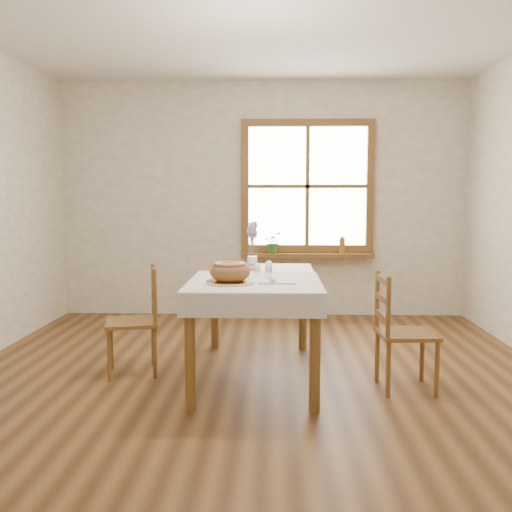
{
  "coord_description": "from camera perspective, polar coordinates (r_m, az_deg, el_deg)",
  "views": [
    {
      "loc": [
        0.13,
        -3.9,
        1.34
      ],
      "look_at": [
        0.0,
        0.3,
        0.9
      ],
      "focal_mm": 40.0,
      "sensor_mm": 36.0,
      "label": 1
    }
  ],
  "objects": [
    {
      "name": "egg_napkin",
      "position": [
        3.88,
        2.22,
        -2.53
      ],
      "size": [
        0.27,
        0.23,
        0.01
      ],
      "primitive_type": "cube",
      "rotation": [
        0.0,
        0.0,
        -0.05
      ],
      "color": "silver",
      "rests_on": "table_linen"
    },
    {
      "name": "salt_shaker",
      "position": [
        4.28,
        0.17,
        -1.26
      ],
      "size": [
        0.06,
        0.06,
        0.08
      ],
      "primitive_type": "cylinder",
      "rotation": [
        0.0,
        0.0,
        0.35
      ],
      "color": "white",
      "rests_on": "table_linen"
    },
    {
      "name": "chair_left",
      "position": [
        4.43,
        -12.33,
        -6.33
      ],
      "size": [
        0.48,
        0.46,
        0.81
      ],
      "primitive_type": null,
      "rotation": [
        0.0,
        0.0,
        -1.33
      ],
      "color": "brown",
      "rests_on": "ground"
    },
    {
      "name": "potted_plant",
      "position": [
        6.32,
        1.76,
        1.15
      ],
      "size": [
        0.24,
        0.26,
        0.18
      ],
      "primitive_type": "imported",
      "rotation": [
        0.0,
        0.0,
        -0.14
      ],
      "color": "#346C2B",
      "rests_on": "window_sill"
    },
    {
      "name": "dining_table",
      "position": [
        4.26,
        0.0,
        -3.15
      ],
      "size": [
        0.9,
        1.6,
        0.75
      ],
      "color": "brown",
      "rests_on": "ground"
    },
    {
      "name": "window",
      "position": [
        6.38,
        5.15,
        6.95
      ],
      "size": [
        1.46,
        0.08,
        1.46
      ],
      "color": "brown",
      "rests_on": "ground"
    },
    {
      "name": "amber_bottle",
      "position": [
        6.37,
        8.61,
        1.12
      ],
      "size": [
        0.08,
        0.08,
        0.18
      ],
      "primitive_type": "cylinder",
      "rotation": [
        0.0,
        0.0,
        -0.35
      ],
      "color": "#9B581C",
      "rests_on": "window_sill"
    },
    {
      "name": "pepper_shaker",
      "position": [
        4.22,
        1.27,
        -1.2
      ],
      "size": [
        0.06,
        0.06,
        0.11
      ],
      "primitive_type": "cylinder",
      "rotation": [
        0.0,
        0.0,
        -0.18
      ],
      "color": "white",
      "rests_on": "table_linen"
    },
    {
      "name": "bread_loaf",
      "position": [
        3.81,
        -2.62,
        -1.4
      ],
      "size": [
        0.27,
        0.27,
        0.15
      ],
      "primitive_type": "ellipsoid",
      "color": "brown",
      "rests_on": "bread_plate"
    },
    {
      "name": "table_linen",
      "position": [
        3.94,
        -0.14,
        -2.56
      ],
      "size": [
        0.91,
        0.99,
        0.01
      ],
      "primitive_type": "cube",
      "color": "silver",
      "rests_on": "dining_table"
    },
    {
      "name": "flower_vase",
      "position": [
        4.67,
        -0.37,
        -0.7
      ],
      "size": [
        0.11,
        0.11,
        0.09
      ],
      "primitive_type": "cylinder",
      "rotation": [
        0.0,
        0.0,
        0.31
      ],
      "color": "white",
      "rests_on": "dining_table"
    },
    {
      "name": "lavender_bouquet",
      "position": [
        4.65,
        -0.37,
        1.59
      ],
      "size": [
        0.15,
        0.15,
        0.28
      ],
      "primitive_type": null,
      "color": "#7E60AA",
      "rests_on": "flower_vase"
    },
    {
      "name": "room_walls",
      "position": [
        3.92,
        -0.14,
        11.35
      ],
      "size": [
        4.6,
        5.1,
        2.65
      ],
      "color": "white",
      "rests_on": "ground"
    },
    {
      "name": "ground",
      "position": [
        4.13,
        -0.14,
        -12.97
      ],
      "size": [
        5.0,
        5.0,
        0.0
      ],
      "primitive_type": "plane",
      "color": "brown",
      "rests_on": "ground"
    },
    {
      "name": "eggs",
      "position": [
        3.88,
        2.22,
        -2.13
      ],
      "size": [
        0.21,
        0.19,
        0.04
      ],
      "primitive_type": null,
      "rotation": [
        0.0,
        0.0,
        -0.05
      ],
      "color": "white",
      "rests_on": "egg_napkin"
    },
    {
      "name": "bread_plate",
      "position": [
        3.82,
        -2.61,
        -2.63
      ],
      "size": [
        0.38,
        0.38,
        0.02
      ],
      "primitive_type": "cylinder",
      "rotation": [
        0.0,
        0.0,
        -0.21
      ],
      "color": "white",
      "rests_on": "table_linen"
    },
    {
      "name": "window_sill",
      "position": [
        6.34,
        5.12,
        0.08
      ],
      "size": [
        1.46,
        0.2,
        0.05
      ],
      "color": "brown",
      "rests_on": "ground"
    },
    {
      "name": "chair_right",
      "position": [
        4.11,
        14.84,
        -7.36
      ],
      "size": [
        0.42,
        0.4,
        0.81
      ],
      "primitive_type": null,
      "rotation": [
        0.0,
        0.0,
        1.62
      ],
      "color": "brown",
      "rests_on": "ground"
    }
  ]
}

